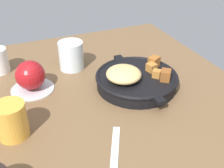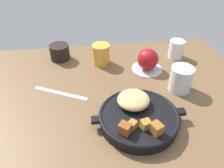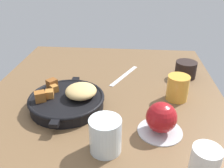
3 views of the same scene
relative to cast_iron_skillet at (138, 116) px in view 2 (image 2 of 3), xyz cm
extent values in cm
cube|color=brown|center=(-5.26, 10.43, -3.89)|extent=(101.01, 82.04, 2.40)
cylinder|color=black|center=(0.13, -0.39, -0.86)|extent=(23.20, 23.20, 3.65)
torus|color=black|center=(0.13, -0.39, 0.67)|extent=(23.94, 23.94, 1.20)
cube|color=black|center=(12.94, -0.39, 0.42)|extent=(2.64, 2.40, 1.20)
cube|color=black|center=(-12.68, -0.39, 0.42)|extent=(2.64, 2.40, 1.20)
ellipsoid|color=tan|center=(-0.73, 4.19, 2.85)|extent=(9.99, 9.77, 3.76)
cube|color=#935623|center=(3.09, -7.60, 2.52)|extent=(3.72, 3.94, 3.11)
cube|color=#A86B2D|center=(0.75, -5.46, 2.17)|extent=(3.11, 3.01, 2.42)
cube|color=#A86B2D|center=(-2.91, -5.08, 2.08)|extent=(3.04, 3.04, 2.24)
cube|color=brown|center=(-5.75, -6.53, 2.50)|extent=(4.05, 3.99, 3.08)
cylinder|color=#B7BABF|center=(10.05, 28.04, -2.39)|extent=(12.35, 12.35, 0.60)
sphere|color=maroon|center=(10.05, 28.04, 2.08)|extent=(8.33, 8.33, 8.33)
cube|color=silver|center=(-23.89, 16.86, -2.51)|extent=(19.22, 10.53, 0.36)
cylinder|color=white|center=(24.66, 35.85, 1.23)|extent=(6.26, 6.26, 7.83)
cylinder|color=silver|center=(18.22, 13.93, 1.82)|extent=(7.93, 7.93, 9.03)
cylinder|color=gold|center=(-7.82, 35.09, 1.54)|extent=(7.17, 7.17, 8.46)
cylinder|color=black|center=(-25.01, 40.92, 0.54)|extent=(8.17, 8.17, 6.46)
camera|label=1|loc=(-62.00, 33.29, 41.90)|focal=45.37mm
camera|label=2|loc=(-13.92, -46.64, 48.64)|focal=36.57mm
camera|label=3|loc=(63.33, 19.42, 40.09)|focal=38.62mm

